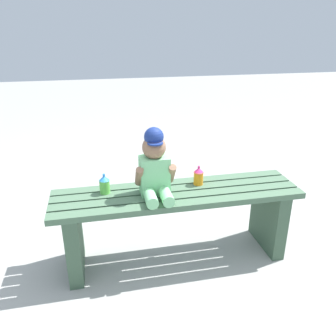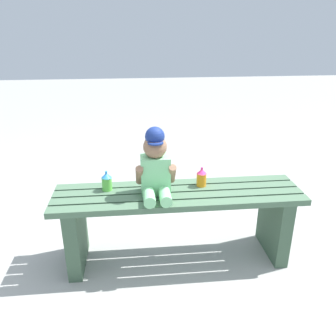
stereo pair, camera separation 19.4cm
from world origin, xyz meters
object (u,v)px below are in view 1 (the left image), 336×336
Objects in this scene: sippy_cup_left at (105,184)px; park_bench at (177,214)px; child_figure at (155,167)px; sippy_cup_right at (198,176)px.

park_bench is at bearing -9.58° from sippy_cup_left.
child_figure is 0.32m from sippy_cup_right.
sippy_cup_left is 1.00× the size of sippy_cup_right.
sippy_cup_left is (-0.43, 0.07, 0.22)m from park_bench.
child_figure reaches higher than sippy_cup_left.
park_bench is 0.36m from child_figure.
sippy_cup_right is at bearing 15.24° from child_figure.
child_figure is at bearing -164.76° from sippy_cup_right.
sippy_cup_left is 0.58m from sippy_cup_right.
park_bench is 3.69× the size of child_figure.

